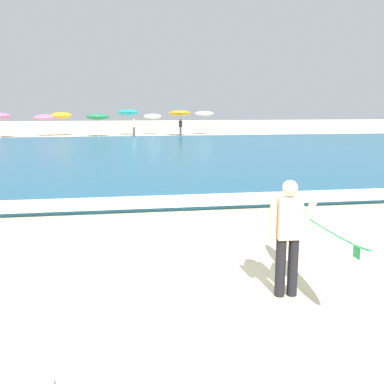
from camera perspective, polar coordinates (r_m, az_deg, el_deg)
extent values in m
plane|color=beige|center=(6.64, 2.58, -13.17)|extent=(160.00, 160.00, 0.00)
cube|color=#1E6084|center=(25.30, -6.27, 5.12)|extent=(120.00, 28.00, 0.14)
cube|color=white|center=(12.08, -2.99, -1.20)|extent=(120.00, 1.59, 0.01)
cylinder|color=black|center=(6.51, 11.59, -9.72)|extent=(0.15, 0.15, 0.88)
cylinder|color=black|center=(6.57, 13.17, -9.60)|extent=(0.15, 0.15, 0.88)
cube|color=beige|center=(6.32, 12.67, -3.38)|extent=(0.35, 0.24, 0.60)
sphere|color=beige|center=(6.23, 12.84, 0.54)|extent=(0.22, 0.22, 0.22)
cylinder|color=beige|center=(6.26, 10.65, -3.91)|extent=(0.10, 0.10, 0.58)
cylinder|color=beige|center=(6.43, 14.90, -3.06)|extent=(0.31, 0.11, 0.51)
ellipsoid|color=white|center=(6.51, 16.74, -3.62)|extent=(0.37, 2.66, 0.12)
ellipsoid|color=green|center=(6.51, 16.73, -3.77)|extent=(0.40, 2.77, 0.08)
cube|color=green|center=(5.62, 20.90, -7.46)|extent=(0.03, 0.14, 0.14)
cylinder|color=beige|center=(42.23, -24.01, 7.82)|extent=(0.05, 0.05, 1.85)
cylinder|color=beige|center=(42.78, -18.80, 8.13)|extent=(0.05, 0.05, 1.70)
ellipsoid|color=pink|center=(42.75, -18.88, 9.36)|extent=(1.94, 1.98, 0.64)
cylinder|color=beige|center=(43.02, -16.79, 8.34)|extent=(0.05, 0.05, 1.83)
ellipsoid|color=#F4A31E|center=(42.99, -16.86, 9.67)|extent=(1.92, 1.93, 0.62)
cylinder|color=beige|center=(41.03, -12.28, 8.36)|extent=(0.05, 0.05, 1.71)
ellipsoid|color=#23844C|center=(40.99, -12.33, 9.68)|extent=(2.10, 2.12, 0.65)
cylinder|color=beige|center=(42.30, -8.41, 8.83)|extent=(0.05, 0.05, 2.09)
ellipsoid|color=#19ADB2|center=(42.27, -8.46, 10.35)|extent=(1.97, 2.01, 0.70)
cylinder|color=beige|center=(43.55, -5.22, 8.72)|extent=(0.05, 0.05, 1.71)
ellipsoid|color=white|center=(43.52, -5.24, 9.93)|extent=(1.77, 1.80, 0.58)
cylinder|color=beige|center=(41.08, -1.64, 8.84)|extent=(0.05, 0.05, 2.03)
ellipsoid|color=#F4A31E|center=(41.05, -1.65, 10.36)|extent=(2.04, 2.08, 0.65)
cylinder|color=beige|center=(42.77, 1.63, 8.92)|extent=(0.05, 0.05, 2.01)
ellipsoid|color=white|center=(42.74, 1.64, 10.35)|extent=(1.85, 1.86, 0.47)
cylinder|color=#383842|center=(41.01, -1.52, 8.00)|extent=(0.20, 0.20, 0.84)
cube|color=black|center=(40.98, -1.53, 8.96)|extent=(0.32, 0.20, 0.54)
sphere|color=#9E7051|center=(40.96, -1.53, 9.48)|extent=(0.20, 0.20, 0.20)
cylinder|color=#383842|center=(40.93, -7.67, 7.90)|extent=(0.20, 0.20, 0.84)
cube|color=white|center=(40.89, -7.70, 8.86)|extent=(0.32, 0.20, 0.54)
sphere|color=beige|center=(40.88, -7.71, 9.38)|extent=(0.20, 0.20, 0.20)
sphere|color=white|center=(4.80, -19.39, -22.48)|extent=(0.26, 0.26, 0.26)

